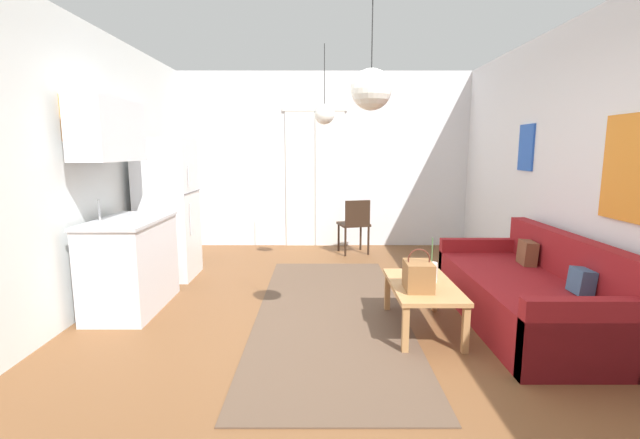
{
  "coord_description": "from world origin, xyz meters",
  "views": [
    {
      "loc": [
        -0.07,
        -3.34,
        1.55
      ],
      "look_at": [
        -0.06,
        1.23,
        0.82
      ],
      "focal_mm": 24.63,
      "sensor_mm": 36.0,
      "label": 1
    }
  ],
  "objects_px": {
    "bamboo_vase": "(431,272)",
    "handbag": "(418,275)",
    "coffee_table": "(422,290)",
    "pendant_lamp_near": "(371,89)",
    "couch": "(531,295)",
    "accent_chair": "(354,223)",
    "refrigerator": "(167,209)",
    "pendant_lamp_far": "(324,114)"
  },
  "relations": [
    {
      "from": "coffee_table",
      "to": "pendant_lamp_far",
      "type": "bearing_deg",
      "value": 116.68
    },
    {
      "from": "coffee_table",
      "to": "pendant_lamp_near",
      "type": "distance_m",
      "value": 1.77
    },
    {
      "from": "pendant_lamp_far",
      "to": "refrigerator",
      "type": "bearing_deg",
      "value": -178.6
    },
    {
      "from": "bamboo_vase",
      "to": "accent_chair",
      "type": "height_order",
      "value": "accent_chair"
    },
    {
      "from": "couch",
      "to": "pendant_lamp_far",
      "type": "bearing_deg",
      "value": 139.97
    },
    {
      "from": "couch",
      "to": "refrigerator",
      "type": "height_order",
      "value": "refrigerator"
    },
    {
      "from": "bamboo_vase",
      "to": "handbag",
      "type": "xyz_separation_m",
      "value": [
        -0.16,
        -0.21,
        0.03
      ]
    },
    {
      "from": "accent_chair",
      "to": "pendant_lamp_near",
      "type": "relative_size",
      "value": 0.87
    },
    {
      "from": "handbag",
      "to": "pendant_lamp_far",
      "type": "bearing_deg",
      "value": 112.61
    },
    {
      "from": "bamboo_vase",
      "to": "pendant_lamp_near",
      "type": "distance_m",
      "value": 1.7
    },
    {
      "from": "handbag",
      "to": "accent_chair",
      "type": "bearing_deg",
      "value": 95.57
    },
    {
      "from": "handbag",
      "to": "pendant_lamp_near",
      "type": "relative_size",
      "value": 0.37
    },
    {
      "from": "pendant_lamp_near",
      "to": "bamboo_vase",
      "type": "bearing_deg",
      "value": 44.05
    },
    {
      "from": "bamboo_vase",
      "to": "accent_chair",
      "type": "distance_m",
      "value": 2.79
    },
    {
      "from": "bamboo_vase",
      "to": "handbag",
      "type": "relative_size",
      "value": 1.14
    },
    {
      "from": "couch",
      "to": "refrigerator",
      "type": "bearing_deg",
      "value": 158.14
    },
    {
      "from": "pendant_lamp_far",
      "to": "accent_chair",
      "type": "bearing_deg",
      "value": 67.78
    },
    {
      "from": "couch",
      "to": "handbag",
      "type": "xyz_separation_m",
      "value": [
        -1.08,
        -0.28,
        0.26
      ]
    },
    {
      "from": "bamboo_vase",
      "to": "accent_chair",
      "type": "relative_size",
      "value": 0.48
    },
    {
      "from": "pendant_lamp_far",
      "to": "bamboo_vase",
      "type": "bearing_deg",
      "value": -60.3
    },
    {
      "from": "pendant_lamp_far",
      "to": "pendant_lamp_near",
      "type": "bearing_deg",
      "value": -82.3
    },
    {
      "from": "bamboo_vase",
      "to": "refrigerator",
      "type": "xyz_separation_m",
      "value": [
        -2.81,
        1.56,
        0.34
      ]
    },
    {
      "from": "refrigerator",
      "to": "accent_chair",
      "type": "bearing_deg",
      "value": 26.78
    },
    {
      "from": "couch",
      "to": "handbag",
      "type": "bearing_deg",
      "value": -165.69
    },
    {
      "from": "bamboo_vase",
      "to": "handbag",
      "type": "height_order",
      "value": "bamboo_vase"
    },
    {
      "from": "bamboo_vase",
      "to": "pendant_lamp_far",
      "type": "distance_m",
      "value": 2.36
    },
    {
      "from": "accent_chair",
      "to": "coffee_table",
      "type": "bearing_deg",
      "value": 82.86
    },
    {
      "from": "couch",
      "to": "pendant_lamp_near",
      "type": "relative_size",
      "value": 2.21
    },
    {
      "from": "coffee_table",
      "to": "accent_chair",
      "type": "bearing_deg",
      "value": 97.45
    },
    {
      "from": "pendant_lamp_near",
      "to": "pendant_lamp_far",
      "type": "distance_m",
      "value": 2.23
    },
    {
      "from": "bamboo_vase",
      "to": "pendant_lamp_far",
      "type": "relative_size",
      "value": 0.43
    },
    {
      "from": "handbag",
      "to": "pendant_lamp_far",
      "type": "height_order",
      "value": "pendant_lamp_far"
    },
    {
      "from": "couch",
      "to": "accent_chair",
      "type": "bearing_deg",
      "value": 116.98
    },
    {
      "from": "pendant_lamp_near",
      "to": "refrigerator",
      "type": "bearing_deg",
      "value": 135.41
    },
    {
      "from": "coffee_table",
      "to": "accent_chair",
      "type": "height_order",
      "value": "accent_chair"
    },
    {
      "from": "coffee_table",
      "to": "pendant_lamp_far",
      "type": "xyz_separation_m",
      "value": [
        -0.84,
        1.66,
        1.61
      ]
    },
    {
      "from": "couch",
      "to": "refrigerator",
      "type": "xyz_separation_m",
      "value": [
        -3.73,
        1.5,
        0.58
      ]
    },
    {
      "from": "couch",
      "to": "handbag",
      "type": "relative_size",
      "value": 6.01
    },
    {
      "from": "couch",
      "to": "accent_chair",
      "type": "relative_size",
      "value": 2.54
    },
    {
      "from": "accent_chair",
      "to": "pendant_lamp_far",
      "type": "distance_m",
      "value": 1.94
    },
    {
      "from": "pendant_lamp_near",
      "to": "coffee_table",
      "type": "bearing_deg",
      "value": 45.48
    },
    {
      "from": "couch",
      "to": "pendant_lamp_near",
      "type": "distance_m",
      "value": 2.38
    }
  ]
}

